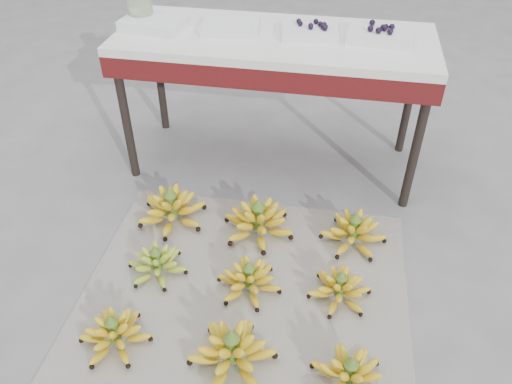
% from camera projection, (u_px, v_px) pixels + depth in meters
% --- Properties ---
extents(ground, '(60.00, 60.00, 0.00)m').
position_uv_depth(ground, '(262.00, 286.00, 1.98)').
color(ground, '#5F5F61').
rests_on(ground, ground).
extents(newspaper_mat, '(1.27, 1.07, 0.01)m').
position_uv_depth(newspaper_mat, '(246.00, 288.00, 1.96)').
color(newspaper_mat, silver).
rests_on(newspaper_mat, ground).
extents(bunch_front_left, '(0.28, 0.28, 0.15)m').
position_uv_depth(bunch_front_left, '(114.00, 334.00, 1.73)').
color(bunch_front_left, gold).
rests_on(bunch_front_left, newspaper_mat).
extents(bunch_front_center, '(0.31, 0.31, 0.18)m').
position_uv_depth(bunch_front_center, '(232.00, 352.00, 1.66)').
color(bunch_front_center, gold).
rests_on(bunch_front_center, newspaper_mat).
extents(bunch_front_right, '(0.33, 0.33, 0.16)m').
position_uv_depth(bunch_front_right, '(349.00, 376.00, 1.60)').
color(bunch_front_right, gold).
rests_on(bunch_front_right, newspaper_mat).
extents(bunch_mid_left, '(0.29, 0.29, 0.15)m').
position_uv_depth(bunch_mid_left, '(157.00, 263.00, 1.99)').
color(bunch_mid_left, olive).
rests_on(bunch_mid_left, newspaper_mat).
extents(bunch_mid_center, '(0.29, 0.29, 0.15)m').
position_uv_depth(bunch_mid_center, '(249.00, 280.00, 1.92)').
color(bunch_mid_center, gold).
rests_on(bunch_mid_center, newspaper_mat).
extents(bunch_mid_right, '(0.28, 0.28, 0.15)m').
position_uv_depth(bunch_mid_right, '(340.00, 288.00, 1.89)').
color(bunch_mid_right, gold).
rests_on(bunch_mid_right, newspaper_mat).
extents(bunch_back_left, '(0.39, 0.39, 0.19)m').
position_uv_depth(bunch_back_left, '(172.00, 209.00, 2.24)').
color(bunch_back_left, gold).
rests_on(bunch_back_left, newspaper_mat).
extents(bunch_back_center, '(0.38, 0.38, 0.19)m').
position_uv_depth(bunch_back_center, '(258.00, 221.00, 2.17)').
color(bunch_back_center, gold).
rests_on(bunch_back_center, newspaper_mat).
extents(bunch_back_right, '(0.30, 0.30, 0.17)m').
position_uv_depth(bunch_back_right, '(354.00, 232.00, 2.13)').
color(bunch_back_right, gold).
rests_on(bunch_back_right, newspaper_mat).
extents(vendor_table, '(1.43, 0.57, 0.69)m').
position_uv_depth(vendor_table, '(274.00, 52.00, 2.27)').
color(vendor_table, black).
rests_on(vendor_table, ground).
extents(tray_far_left, '(0.31, 0.24, 0.04)m').
position_uv_depth(tray_far_left, '(154.00, 23.00, 2.28)').
color(tray_far_left, silver).
rests_on(tray_far_left, vendor_table).
extents(tray_left, '(0.27, 0.21, 0.04)m').
position_uv_depth(tray_left, '(231.00, 27.00, 2.25)').
color(tray_left, silver).
rests_on(tray_left, vendor_table).
extents(tray_right, '(0.26, 0.21, 0.06)m').
position_uv_depth(tray_right, '(310.00, 31.00, 2.20)').
color(tray_right, silver).
rests_on(tray_right, vendor_table).
extents(tray_far_right, '(0.30, 0.23, 0.07)m').
position_uv_depth(tray_far_right, '(381.00, 34.00, 2.16)').
color(tray_far_right, silver).
rests_on(tray_far_right, vendor_table).
extents(glass_jar, '(0.14, 0.14, 0.15)m').
position_uv_depth(glass_jar, '(140.00, 7.00, 2.29)').
color(glass_jar, beige).
rests_on(glass_jar, vendor_table).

